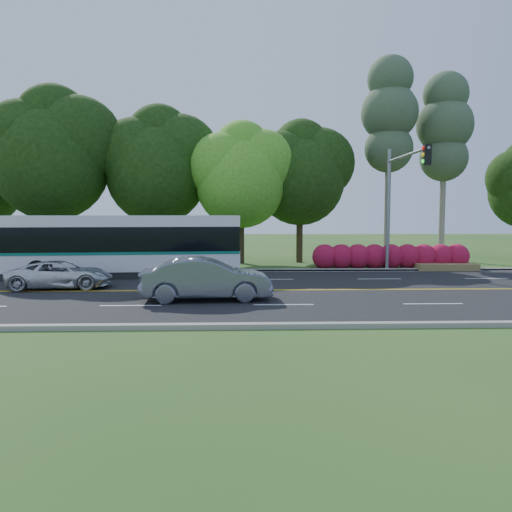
{
  "coord_description": "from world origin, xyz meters",
  "views": [
    {
      "loc": [
        -2.08,
        -21.31,
        3.3
      ],
      "look_at": [
        -1.31,
        2.0,
        1.33
      ],
      "focal_mm": 35.0,
      "sensor_mm": 36.0,
      "label": 1
    }
  ],
  "objects_px": {
    "suv": "(61,275)",
    "transit_bus": "(122,246)",
    "traffic_signal": "(399,188)",
    "sedan": "(206,279)"
  },
  "relations": [
    {
      "from": "suv",
      "to": "transit_bus",
      "type": "bearing_deg",
      "value": -28.28
    },
    {
      "from": "suv",
      "to": "sedan",
      "type": "bearing_deg",
      "value": -122.17
    },
    {
      "from": "traffic_signal",
      "to": "sedan",
      "type": "xyz_separation_m",
      "value": [
        -9.85,
        -7.85,
        -3.84
      ]
    },
    {
      "from": "transit_bus",
      "to": "sedan",
      "type": "xyz_separation_m",
      "value": [
        4.92,
        -7.43,
        -0.77
      ]
    },
    {
      "from": "traffic_signal",
      "to": "sedan",
      "type": "bearing_deg",
      "value": -141.43
    },
    {
      "from": "transit_bus",
      "to": "sedan",
      "type": "bearing_deg",
      "value": -61.57
    },
    {
      "from": "transit_bus",
      "to": "sedan",
      "type": "relative_size",
      "value": 2.51
    },
    {
      "from": "sedan",
      "to": "suv",
      "type": "relative_size",
      "value": 1.13
    },
    {
      "from": "traffic_signal",
      "to": "suv",
      "type": "bearing_deg",
      "value": -164.37
    },
    {
      "from": "traffic_signal",
      "to": "transit_bus",
      "type": "bearing_deg",
      "value": -178.36
    }
  ]
}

